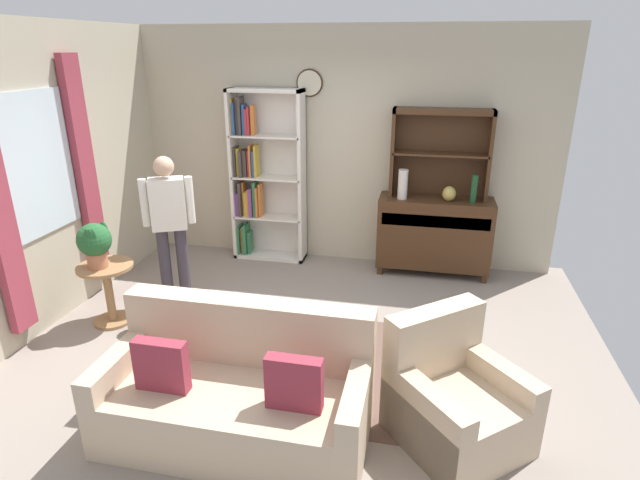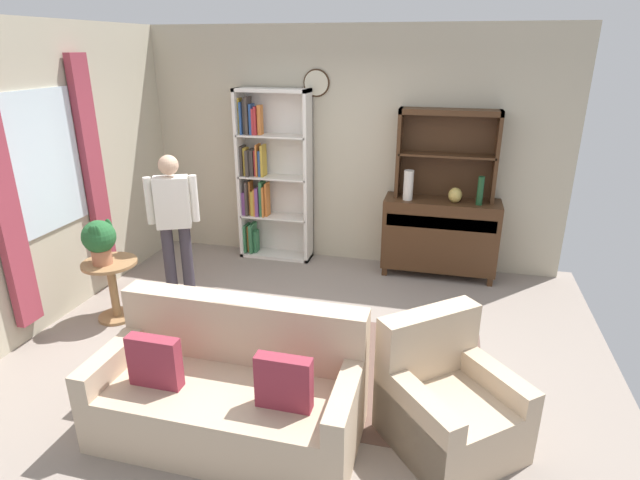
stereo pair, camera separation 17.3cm
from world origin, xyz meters
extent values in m
cube|color=gray|center=(0.00, 0.00, -0.01)|extent=(5.40, 4.60, 0.02)
cube|color=#BCB299|center=(0.00, 2.13, 1.40)|extent=(5.00, 0.06, 2.80)
cylinder|color=beige|center=(-0.42, 2.08, 2.16)|extent=(0.28, 0.03, 0.28)
torus|color=#382314|center=(-0.42, 2.08, 2.16)|extent=(0.31, 0.02, 0.31)
cube|color=#422816|center=(0.69, 2.08, 1.69)|extent=(0.28, 0.03, 0.36)
cube|color=#BCB299|center=(-2.53, 0.00, 1.40)|extent=(0.06, 4.20, 2.80)
cube|color=silver|center=(-2.49, 0.02, 1.55)|extent=(0.02, 0.90, 1.30)
cube|color=#9E3847|center=(-2.44, -0.56, 1.35)|extent=(0.08, 0.24, 2.30)
cube|color=#9E3847|center=(-2.44, 0.60, 1.35)|extent=(0.08, 0.24, 2.30)
cube|color=brown|center=(0.20, -0.30, 0.00)|extent=(2.74, 1.65, 0.01)
cube|color=silver|center=(-1.34, 1.93, 1.05)|extent=(0.04, 0.30, 2.10)
cube|color=silver|center=(-0.48, 1.93, 1.05)|extent=(0.04, 0.30, 2.10)
cube|color=silver|center=(-0.91, 1.93, 2.08)|extent=(0.90, 0.30, 0.04)
cube|color=silver|center=(-0.91, 1.93, 0.02)|extent=(0.90, 0.30, 0.04)
cube|color=silver|center=(-0.91, 2.07, 1.05)|extent=(0.90, 0.01, 2.10)
cube|color=silver|center=(-0.91, 1.93, 0.55)|extent=(0.86, 0.30, 0.02)
cube|color=#337247|center=(-1.31, 1.91, 0.23)|extent=(0.03, 0.20, 0.35)
cube|color=#CC7233|center=(-1.27, 1.91, 0.21)|extent=(0.03, 0.10, 0.33)
cube|color=#337247|center=(-1.23, 1.91, 0.24)|extent=(0.04, 0.21, 0.37)
cube|color=#337247|center=(-1.18, 1.91, 0.19)|extent=(0.04, 0.13, 0.28)
cube|color=silver|center=(-0.91, 1.93, 1.05)|extent=(0.86, 0.30, 0.02)
cube|color=#723F7F|center=(-1.30, 1.91, 0.70)|extent=(0.04, 0.18, 0.29)
cube|color=#3F3833|center=(-1.25, 1.91, 0.77)|extent=(0.03, 0.23, 0.43)
cube|color=#CC7233|center=(-1.22, 1.91, 0.77)|extent=(0.02, 0.12, 0.43)
cube|color=gold|center=(-1.19, 1.91, 0.71)|extent=(0.04, 0.18, 0.31)
cube|color=#CC7233|center=(-1.16, 1.91, 0.73)|extent=(0.02, 0.19, 0.35)
cube|color=#723F7F|center=(-1.12, 1.91, 0.74)|extent=(0.04, 0.21, 0.36)
cube|color=#337247|center=(-1.07, 1.91, 0.77)|extent=(0.04, 0.17, 0.44)
cube|color=#CC7233|center=(-1.04, 1.91, 0.74)|extent=(0.02, 0.22, 0.38)
cube|color=#CC7233|center=(-1.01, 1.91, 0.76)|extent=(0.03, 0.14, 0.42)
cube|color=silver|center=(-0.91, 1.93, 1.56)|extent=(0.86, 0.30, 0.02)
cube|color=#3F3833|center=(-1.31, 1.91, 1.24)|extent=(0.03, 0.17, 0.36)
cube|color=gold|center=(-1.27, 1.91, 1.23)|extent=(0.04, 0.12, 0.34)
cube|color=#3F3833|center=(-1.22, 1.91, 1.22)|extent=(0.04, 0.24, 0.32)
cube|color=#3F3833|center=(-1.18, 1.91, 1.22)|extent=(0.04, 0.16, 0.32)
cube|color=#B22D33|center=(-1.14, 1.91, 1.22)|extent=(0.02, 0.12, 0.32)
cube|color=#CC7233|center=(-1.11, 1.91, 1.25)|extent=(0.02, 0.17, 0.39)
cube|color=#284C8C|center=(-1.08, 1.91, 1.22)|extent=(0.03, 0.14, 0.31)
cube|color=gold|center=(-1.04, 1.91, 1.25)|extent=(0.03, 0.17, 0.38)
cube|color=gold|center=(-1.31, 1.91, 1.77)|extent=(0.02, 0.11, 0.42)
cube|color=#284C8C|center=(-1.29, 1.91, 1.75)|extent=(0.02, 0.17, 0.38)
cube|color=#3F3833|center=(-1.25, 1.91, 1.76)|extent=(0.03, 0.11, 0.40)
cube|color=#3F3833|center=(-1.21, 1.91, 1.78)|extent=(0.03, 0.17, 0.44)
cube|color=#284C8C|center=(-1.17, 1.91, 1.74)|extent=(0.03, 0.13, 0.36)
cube|color=#B22D33|center=(-1.14, 1.91, 1.72)|extent=(0.03, 0.15, 0.30)
cube|color=#B22D33|center=(-1.11, 1.91, 1.73)|extent=(0.02, 0.16, 0.33)
cube|color=#CC7233|center=(-1.06, 1.91, 1.74)|extent=(0.04, 0.10, 0.35)
cube|color=#422816|center=(1.12, 1.86, 0.51)|extent=(1.30, 0.45, 0.82)
cube|color=#422816|center=(0.52, 1.69, 0.05)|extent=(0.06, 0.06, 0.10)
cube|color=#422816|center=(1.72, 1.69, 0.05)|extent=(0.06, 0.06, 0.10)
cube|color=#422816|center=(0.52, 2.04, 0.05)|extent=(0.06, 0.06, 0.10)
cube|color=#422816|center=(1.72, 2.04, 0.05)|extent=(0.06, 0.06, 0.10)
cube|color=#352012|center=(1.12, 1.64, 0.71)|extent=(1.20, 0.01, 0.14)
cube|color=#422816|center=(0.59, 1.94, 1.42)|extent=(0.04, 0.26, 1.00)
cube|color=#422816|center=(1.65, 1.94, 1.42)|extent=(0.04, 0.26, 1.00)
cube|color=#422816|center=(1.12, 1.94, 1.89)|extent=(1.10, 0.26, 0.06)
cube|color=#422816|center=(1.12, 1.94, 1.42)|extent=(1.06, 0.26, 0.02)
cube|color=#422816|center=(1.12, 2.06, 1.42)|extent=(1.10, 0.01, 1.00)
cylinder|color=beige|center=(0.73, 1.78, 1.09)|extent=(0.11, 0.11, 0.34)
ellipsoid|color=tan|center=(1.25, 1.79, 1.01)|extent=(0.15, 0.15, 0.17)
cylinder|color=#194223|center=(1.51, 1.77, 1.08)|extent=(0.07, 0.07, 0.32)
cube|color=#C6AD8E|center=(-0.18, -1.26, 0.21)|extent=(1.81, 0.86, 0.42)
cube|color=#C6AD8E|center=(-0.18, -0.94, 0.66)|extent=(1.80, 0.21, 0.48)
cube|color=#C6AD8E|center=(-1.01, -1.26, 0.30)|extent=(0.15, 0.85, 0.60)
cube|color=#C6AD8E|center=(0.65, -1.27, 0.30)|extent=(0.15, 0.85, 0.60)
cube|color=maroon|center=(-0.63, -1.38, 0.60)|extent=(0.36, 0.10, 0.36)
cube|color=maroon|center=(0.27, -1.39, 0.60)|extent=(0.36, 0.10, 0.36)
cube|color=white|center=(-0.18, -0.94, 0.90)|extent=(0.36, 0.18, 0.00)
cube|color=#C6AD8E|center=(1.31, -0.99, 0.20)|extent=(1.08, 1.08, 0.40)
cube|color=#C6AD8E|center=(1.11, -0.76, 0.64)|extent=(0.69, 0.62, 0.48)
cube|color=#C6AD8E|center=(1.08, -1.19, 0.28)|extent=(0.61, 0.68, 0.55)
cube|color=#C6AD8E|center=(1.54, -0.79, 0.28)|extent=(0.61, 0.68, 0.55)
cylinder|color=#997047|center=(-1.95, 0.00, 0.59)|extent=(0.52, 0.52, 0.03)
cylinder|color=#997047|center=(-1.95, 0.00, 0.29)|extent=(0.08, 0.08, 0.58)
cylinder|color=#997047|center=(-1.95, 0.00, 0.01)|extent=(0.36, 0.36, 0.03)
cylinder|color=#AD6B4C|center=(-1.98, -0.05, 0.68)|extent=(0.18, 0.18, 0.15)
sphere|color=#235B2D|center=(-1.98, -0.05, 0.88)|extent=(0.31, 0.31, 0.31)
ellipsoid|color=#235B2D|center=(-1.96, -0.16, 0.92)|extent=(0.09, 0.05, 0.22)
ellipsoid|color=#235B2D|center=(-1.93, 0.05, 0.92)|extent=(0.09, 0.05, 0.22)
ellipsoid|color=#235B2D|center=(-1.94, -0.15, 0.92)|extent=(0.09, 0.05, 0.22)
ellipsoid|color=#235B2D|center=(-1.92, -0.14, 0.92)|extent=(0.09, 0.05, 0.22)
cylinder|color=beige|center=(-1.59, -0.11, 0.05)|extent=(0.12, 0.12, 0.09)
sphere|color=#235B2D|center=(-1.59, -0.11, 0.18)|extent=(0.20, 0.20, 0.20)
ellipsoid|color=#235B2D|center=(-1.55, -0.17, 0.20)|extent=(0.06, 0.04, 0.14)
ellipsoid|color=#235B2D|center=(-1.56, -0.05, 0.20)|extent=(0.06, 0.04, 0.14)
ellipsoid|color=#235B2D|center=(-1.52, -0.11, 0.20)|extent=(0.06, 0.04, 0.14)
cylinder|color=#38333D|center=(-1.61, 0.51, 0.41)|extent=(0.16, 0.16, 0.82)
cylinder|color=#38333D|center=(-1.45, 0.59, 0.41)|extent=(0.16, 0.16, 0.82)
cube|color=silver|center=(-1.53, 0.55, 1.08)|extent=(0.39, 0.33, 0.52)
sphere|color=tan|center=(-1.53, 0.55, 1.46)|extent=(0.27, 0.27, 0.20)
cylinder|color=silver|center=(-1.73, 0.46, 1.11)|extent=(0.11, 0.11, 0.48)
cylinder|color=silver|center=(-1.33, 0.65, 1.11)|extent=(0.11, 0.11, 0.48)
cube|color=#422816|center=(-0.06, -0.22, 0.40)|extent=(0.80, 0.50, 0.03)
cube|color=#422816|center=(-0.43, -0.44, 0.20)|extent=(0.05, 0.05, 0.39)
cube|color=#422816|center=(0.31, -0.44, 0.20)|extent=(0.05, 0.05, 0.39)
cube|color=#422816|center=(-0.43, 0.00, 0.20)|extent=(0.05, 0.05, 0.39)
cube|color=#422816|center=(0.31, 0.00, 0.20)|extent=(0.05, 0.05, 0.39)
cube|color=#B22D33|center=(0.00, -0.22, 0.43)|extent=(0.22, 0.14, 0.03)
cube|color=#B22D33|center=(0.00, -0.22, 0.46)|extent=(0.19, 0.12, 0.03)
cube|color=#284C8C|center=(0.00, -0.21, 0.49)|extent=(0.17, 0.16, 0.03)
camera|label=1|loc=(0.97, -3.96, 2.56)|focal=28.85mm
camera|label=2|loc=(1.14, -3.92, 2.56)|focal=28.85mm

